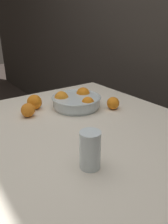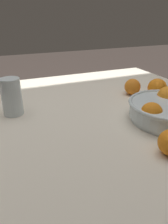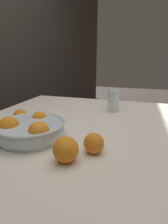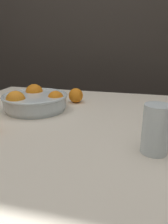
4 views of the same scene
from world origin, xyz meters
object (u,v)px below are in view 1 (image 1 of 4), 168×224
juice_glass (90,151)px  orange_loose_near_bowl (34,102)px  orange_loose_front (113,103)px  orange_loose_aside (28,110)px  fruit_bowl (76,101)px

juice_glass → orange_loose_near_bowl: juice_glass is taller
juice_glass → orange_loose_near_bowl: bearing=173.7°
orange_loose_front → orange_loose_aside: size_ratio=0.97×
juice_glass → orange_loose_front: 0.54m
orange_loose_near_bowl → orange_loose_front: (0.25, 0.35, -0.01)m
juice_glass → orange_loose_near_bowl: size_ratio=1.62×
fruit_bowl → orange_loose_aside: bearing=-98.1°
fruit_bowl → orange_loose_near_bowl: bearing=-119.9°
juice_glass → fruit_bowl: bearing=150.8°
fruit_bowl → juice_glass: bearing=-29.2°
fruit_bowl → orange_loose_front: fruit_bowl is taller
juice_glass → orange_loose_aside: 0.51m
fruit_bowl → orange_loose_aside: fruit_bowl is taller
orange_loose_front → orange_loose_aside: 0.45m
fruit_bowl → orange_loose_front: bearing=47.7°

